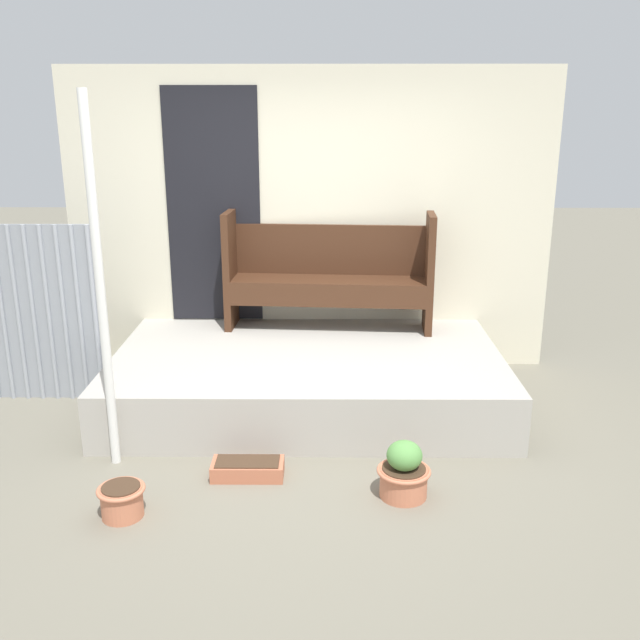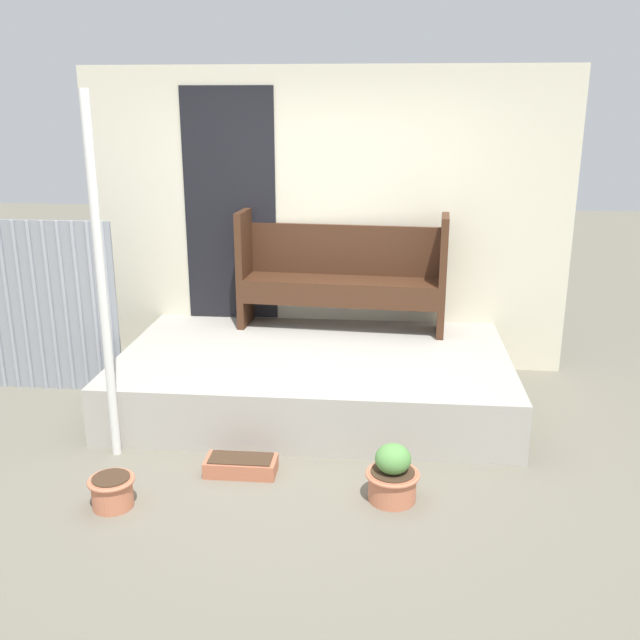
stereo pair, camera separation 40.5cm
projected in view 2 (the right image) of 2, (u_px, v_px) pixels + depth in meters
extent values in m
plane|color=#706B5B|center=(298.00, 457.00, 4.83)|extent=(24.00, 24.00, 0.00)
cube|color=#A8A399|center=(314.00, 378.00, 5.63)|extent=(3.01, 1.81, 0.43)
cube|color=beige|center=(325.00, 222.00, 6.20)|extent=(4.21, 0.06, 2.60)
cube|color=black|center=(230.00, 206.00, 6.20)|extent=(0.80, 0.02, 2.00)
cylinder|color=#979CA5|center=(8.00, 306.00, 5.80)|extent=(0.04, 0.04, 1.42)
cylinder|color=#979CA5|center=(22.00, 307.00, 5.79)|extent=(0.04, 0.04, 1.42)
cylinder|color=#979CA5|center=(37.00, 307.00, 5.77)|extent=(0.04, 0.04, 1.42)
cylinder|color=#979CA5|center=(51.00, 308.00, 5.76)|extent=(0.04, 0.04, 1.42)
cylinder|color=#979CA5|center=(65.00, 308.00, 5.75)|extent=(0.04, 0.04, 1.42)
cylinder|color=#979CA5|center=(80.00, 308.00, 5.74)|extent=(0.04, 0.04, 1.42)
cylinder|color=#979CA5|center=(94.00, 309.00, 5.73)|extent=(0.04, 0.04, 1.42)
cylinder|color=#979CA5|center=(109.00, 309.00, 5.72)|extent=(0.04, 0.04, 1.42)
cylinder|color=white|center=(102.00, 285.00, 4.53)|extent=(0.06, 0.06, 2.38)
cube|color=#422616|center=(245.00, 268.00, 6.16)|extent=(0.09, 0.40, 1.00)
cube|color=#422616|center=(443.00, 276.00, 5.90)|extent=(0.09, 0.40, 1.00)
cube|color=#422616|center=(342.00, 281.00, 6.06)|extent=(1.65, 0.51, 0.04)
cube|color=#422616|center=(338.00, 298.00, 5.91)|extent=(1.63, 0.14, 0.16)
cube|color=#422616|center=(345.00, 250.00, 6.16)|extent=(1.63, 0.15, 0.43)
cylinder|color=#C67251|center=(112.00, 492.00, 4.21)|extent=(0.24, 0.24, 0.19)
torus|color=#C67251|center=(111.00, 480.00, 4.18)|extent=(0.28, 0.28, 0.02)
cylinder|color=#422D1E|center=(111.00, 478.00, 4.18)|extent=(0.22, 0.22, 0.01)
cylinder|color=#C67251|center=(392.00, 486.00, 4.28)|extent=(0.29, 0.29, 0.18)
torus|color=#C67251|center=(393.00, 474.00, 4.26)|extent=(0.33, 0.33, 0.02)
cylinder|color=#422D1E|center=(393.00, 472.00, 4.25)|extent=(0.27, 0.27, 0.01)
ellipsoid|color=#599347|center=(393.00, 459.00, 4.23)|extent=(0.22, 0.22, 0.18)
cube|color=#B76647|center=(241.00, 466.00, 4.60)|extent=(0.46, 0.21, 0.10)
cube|color=#422D1E|center=(241.00, 458.00, 4.58)|extent=(0.40, 0.18, 0.01)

